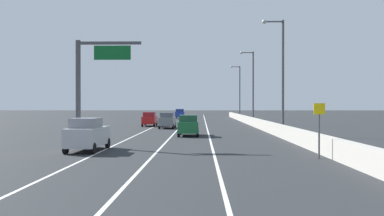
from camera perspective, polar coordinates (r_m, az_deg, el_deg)
The scene contains 15 objects.
ground_plane at distance 70.54m, azimuth 0.59°, elevation -1.95°, with size 320.00×320.00×0.00m, color #26282B.
lane_stripe_left at distance 61.86m, azimuth -4.60°, elevation -2.28°, with size 0.16×130.00×0.00m, color silver.
lane_stripe_center at distance 61.60m, azimuth -1.36°, elevation -2.29°, with size 0.16×130.00×0.00m, color silver.
lane_stripe_right at distance 61.55m, azimuth 1.90°, elevation -2.29°, with size 0.16×130.00×0.00m, color silver.
jersey_barrier_right at distance 47.10m, azimuth 10.07°, elevation -2.47°, with size 0.60×120.00×1.10m, color #B2ADA3.
overhead_sign_gantry at distance 31.52m, azimuth -13.53°, elevation 3.71°, with size 4.68×0.36×7.50m.
speed_advisory_sign at distance 24.22m, azimuth 16.46°, elevation -2.32°, with size 0.60×0.11×3.00m.
lamp_post_right_second at distance 42.46m, azimuth 11.61°, elevation 5.03°, with size 2.14×0.44×11.14m.
lamp_post_right_third at distance 66.74m, azimuth 7.88°, elevation 3.35°, with size 2.14×0.44×11.14m.
lamp_post_right_fourth at distance 91.19m, azimuth 6.18°, elevation 2.56°, with size 2.14×0.44×11.14m.
car_blue_0 at distance 91.52m, azimuth -1.61°, elevation -0.77°, with size 1.95×4.48×2.04m.
car_gray_1 at distance 53.71m, azimuth -3.27°, elevation -1.65°, with size 1.93×4.37×1.97m.
car_green_2 at distance 40.47m, azimuth -0.47°, elevation -2.32°, with size 1.95×4.36×1.96m.
car_silver_3 at distance 28.01m, azimuth -13.62°, elevation -3.43°, with size 1.96×4.56×2.09m.
car_red_4 at distance 59.24m, azimuth -5.62°, elevation -1.47°, with size 1.84×4.38×1.93m.
Camera 1 is at (0.73, -6.47, 2.91)m, focal length 40.36 mm.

